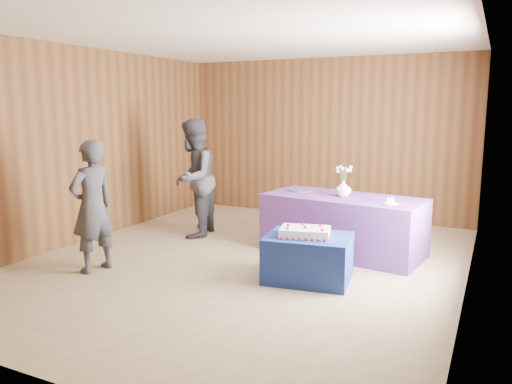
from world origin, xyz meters
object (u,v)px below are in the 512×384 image
Objects in this scene: sheet_cake at (305,232)px; vase at (343,188)px; serving_table at (343,225)px; guest_left at (92,206)px; cake_table at (308,258)px; guest_right at (194,178)px.

sheet_cake is 1.24m from vase.
vase reaches higher than serving_table.
cake_table is at bearing 119.37° from guest_left.
sheet_cake is 2.43m from guest_left.
guest_right is at bearing 145.71° from cake_table.
cake_table is at bearing 45.02° from sheet_cake.
serving_table is 1.31× the size of guest_left.
cake_table is 1.45× the size of sheet_cake.
vase is at bearing -114.97° from serving_table.
vase is 3.07m from guest_left.
guest_left reaches higher than vase.
serving_table is at bearing 140.19° from guest_left.
cake_table is 0.30m from sheet_cake.
vase is at bearing 140.12° from guest_left.
sheet_cake is (-0.07, -1.21, 0.17)m from serving_table.
serving_table reaches higher than cake_table.
guest_right is (-2.17, 1.07, 0.61)m from cake_table.
sheet_cake is 2.95× the size of vase.
sheet_cake is (-0.03, -0.04, 0.30)m from cake_table.
vase reaches higher than cake_table.
serving_table is at bearing 57.17° from vase.
serving_table is 3.10m from guest_left.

